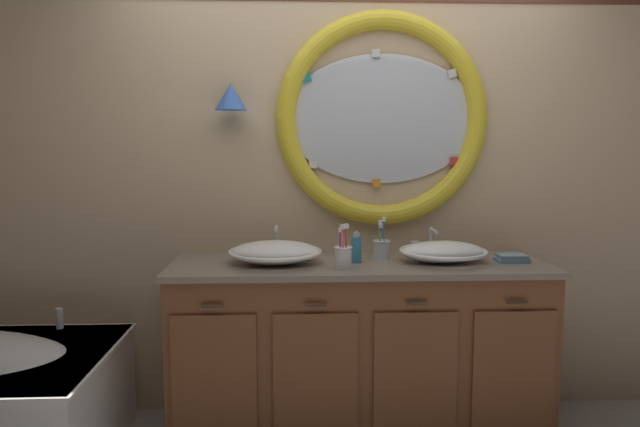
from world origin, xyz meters
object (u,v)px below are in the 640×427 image
object	(u,v)px
sink_basin_left	(275,252)
toothbrush_holder_right	(382,248)
sink_basin_right	(443,252)
folded_hand_towel	(512,258)
toothbrush_holder_left	(343,256)
soap_dispenser	(356,249)

from	to	relation	value
sink_basin_left	toothbrush_holder_right	distance (m)	0.56
sink_basin_right	folded_hand_towel	world-z (taller)	sink_basin_right
sink_basin_right	toothbrush_holder_right	bearing A→B (deg)	162.53
sink_basin_left	toothbrush_holder_left	bearing A→B (deg)	-22.30
soap_dispenser	folded_hand_towel	size ratio (longest dim) A/B	1.05
sink_basin_right	toothbrush_holder_left	bearing A→B (deg)	-165.43
sink_basin_left	toothbrush_holder_right	xyz separation A→B (m)	(0.55, 0.09, -0.00)
toothbrush_holder_right	sink_basin_right	bearing A→B (deg)	-17.47
sink_basin_left	sink_basin_right	distance (m)	0.86
sink_basin_right	toothbrush_holder_left	world-z (taller)	toothbrush_holder_left
sink_basin_right	sink_basin_left	bearing A→B (deg)	180.00
folded_hand_towel	toothbrush_holder_left	bearing A→B (deg)	-171.84
toothbrush_holder_right	soap_dispenser	distance (m)	0.17
sink_basin_left	toothbrush_holder_left	xyz separation A→B (m)	(0.33, -0.14, 0.00)
toothbrush_holder_left	soap_dispenser	bearing A→B (deg)	61.12
sink_basin_right	soap_dispenser	world-z (taller)	soap_dispenser
sink_basin_right	folded_hand_towel	bearing A→B (deg)	-1.67
sink_basin_right	toothbrush_holder_left	xyz separation A→B (m)	(-0.52, -0.14, 0.01)
sink_basin_right	soap_dispenser	size ratio (longest dim) A/B	2.74
toothbrush_holder_left	soap_dispenser	xyz separation A→B (m)	(0.08, 0.14, 0.01)
sink_basin_left	folded_hand_towel	xyz separation A→B (m)	(1.21, -0.01, -0.04)
sink_basin_left	folded_hand_towel	size ratio (longest dim) A/B	3.04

